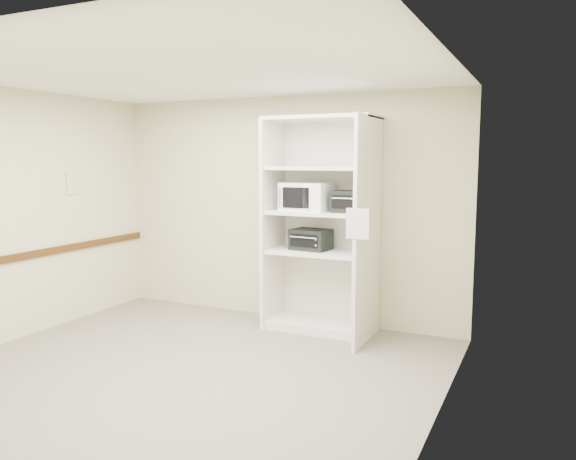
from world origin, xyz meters
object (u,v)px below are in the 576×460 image
at_px(microwave, 307,197).
at_px(toaster_oven_upper, 352,202).
at_px(shelving_unit, 325,232).
at_px(toaster_oven_lower, 311,239).

height_order(microwave, toaster_oven_upper, microwave).
bearing_deg(shelving_unit, microwave, -171.07).
distance_m(toaster_oven_upper, toaster_oven_lower, 0.67).
distance_m(microwave, toaster_oven_upper, 0.52).
xyz_separation_m(shelving_unit, toaster_oven_lower, (-0.18, 0.02, -0.09)).
bearing_deg(toaster_oven_lower, shelving_unit, 0.71).
bearing_deg(microwave, shelving_unit, 12.25).
height_order(shelving_unit, toaster_oven_lower, shelving_unit).
distance_m(microwave, toaster_oven_lower, 0.49).
xyz_separation_m(microwave, toaster_oven_upper, (0.52, 0.03, -0.04)).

